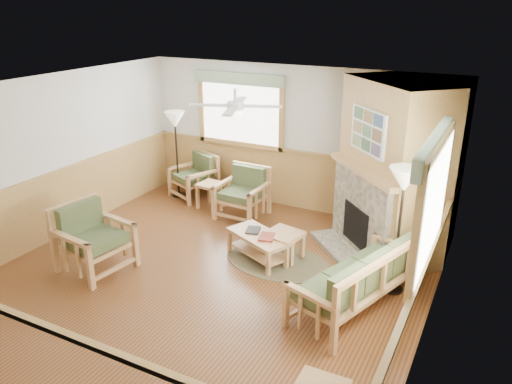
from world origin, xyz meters
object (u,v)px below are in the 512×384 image
at_px(armchair_back_right, 242,193).
at_px(coffee_table, 260,247).
at_px(armchair_back_left, 193,176).
at_px(floor_lamp_left, 177,155).
at_px(end_table_chairs, 211,195).
at_px(floor_lamp_right, 399,231).
at_px(sofa, 357,278).
at_px(footstool, 283,246).
at_px(armchair_left, 94,239).

xyz_separation_m(armchair_back_right, coffee_table, (1.03, -1.32, -0.25)).
bearing_deg(armchair_back_left, floor_lamp_left, -138.16).
height_order(armchair_back_right, end_table_chairs, armchair_back_right).
bearing_deg(floor_lamp_right, armchair_back_right, 157.63).
bearing_deg(coffee_table, sofa, 4.76).
bearing_deg(armchair_back_left, armchair_back_right, 5.24).
distance_m(coffee_table, footstool, 0.37).
relative_size(armchair_left, end_table_chairs, 2.01).
bearing_deg(floor_lamp_left, end_table_chairs, -14.13).
bearing_deg(coffee_table, floor_lamp_right, 25.80).
bearing_deg(floor_lamp_right, end_table_chairs, 160.39).
height_order(armchair_left, floor_lamp_left, floor_lamp_left).
height_order(end_table_chairs, floor_lamp_right, floor_lamp_right).
relative_size(armchair_back_left, armchair_left, 0.87).
bearing_deg(armchair_back_left, end_table_chairs, -5.68).
distance_m(armchair_back_left, armchair_left, 3.15).
bearing_deg(armchair_left, armchair_back_right, -11.79).
height_order(armchair_left, footstool, armchair_left).
distance_m(end_table_chairs, footstool, 2.43).
bearing_deg(floor_lamp_left, armchair_back_right, -11.05).
bearing_deg(floor_lamp_left, armchair_left, -77.52).
distance_m(end_table_chairs, floor_lamp_right, 4.10).
xyz_separation_m(armchair_left, floor_lamp_left, (-0.67, 3.03, 0.38)).
bearing_deg(footstool, floor_lamp_left, 153.98).
bearing_deg(coffee_table, end_table_chairs, 165.78).
bearing_deg(floor_lamp_right, sofa, -116.66).
bearing_deg(floor_lamp_right, armchair_left, -160.56).
height_order(coffee_table, floor_lamp_right, floor_lamp_right).
xyz_separation_m(sofa, end_table_chairs, (-3.48, 2.02, -0.20)).
bearing_deg(end_table_chairs, armchair_back_right, -7.05).
relative_size(sofa, footstool, 3.82).
distance_m(armchair_left, coffee_table, 2.47).
xyz_separation_m(armchair_back_right, end_table_chairs, (-0.73, 0.09, -0.21)).
xyz_separation_m(armchair_back_right, armchair_left, (-0.99, -2.70, 0.04)).
bearing_deg(floor_lamp_right, footstool, 176.02).
xyz_separation_m(armchair_left, floor_lamp_right, (4.07, 1.44, 0.40)).
distance_m(armchair_back_right, end_table_chairs, 0.77).
xyz_separation_m(sofa, armchair_left, (-3.74, -0.77, 0.05)).
height_order(armchair_back_left, armchair_left, armchair_left).
bearing_deg(end_table_chairs, sofa, -30.13).
relative_size(sofa, floor_lamp_left, 1.12).
bearing_deg(armchair_left, footstool, -48.13).
relative_size(coffee_table, footstool, 2.03).
relative_size(armchair_left, footstool, 1.94).
height_order(footstool, floor_lamp_right, floor_lamp_right).
distance_m(floor_lamp_left, floor_lamp_right, 5.00).
distance_m(sofa, footstool, 1.61).
distance_m(armchair_back_right, floor_lamp_right, 3.36).
xyz_separation_m(coffee_table, footstool, (0.32, 0.17, 0.01)).
relative_size(armchair_left, coffee_table, 0.96).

